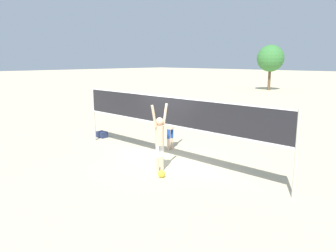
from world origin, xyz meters
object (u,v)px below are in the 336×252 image
(player_spiker, at_px, (160,137))
(gear_bag, at_px, (102,134))
(player_blocker, at_px, (170,123))
(volleyball_net, at_px, (168,114))
(volleyball, at_px, (162,174))
(tree_right_cluster, at_px, (270,58))

(player_spiker, distance_m, gear_bag, 5.57)
(player_blocker, distance_m, gear_bag, 3.88)
(volleyball_net, relative_size, gear_bag, 18.73)
(player_blocker, height_order, volleyball, player_blocker)
(tree_right_cluster, bearing_deg, gear_bag, -78.39)
(player_spiker, relative_size, player_blocker, 1.05)
(volleyball_net, bearing_deg, gear_bag, 173.30)
(volleyball_net, height_order, volleyball, volleyball_net)
(player_spiker, xyz_separation_m, gear_bag, (-5.26, 1.49, -1.02))
(tree_right_cluster, bearing_deg, player_spiker, -69.37)
(player_spiker, relative_size, tree_right_cluster, 0.42)
(gear_bag, bearing_deg, player_blocker, 9.90)
(volleyball, height_order, tree_right_cluster, tree_right_cluster)
(player_spiker, height_order, player_blocker, player_spiker)
(volleyball_net, relative_size, tree_right_cluster, 1.74)
(player_blocker, bearing_deg, volleyball, 38.47)
(player_spiker, bearing_deg, tree_right_cluster, 20.63)
(gear_bag, bearing_deg, volleyball, -17.91)
(volleyball_net, distance_m, gear_bag, 5.02)
(gear_bag, relative_size, tree_right_cluster, 0.09)
(volleyball_net, bearing_deg, player_blocker, 130.49)
(player_spiker, bearing_deg, gear_bag, 74.17)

